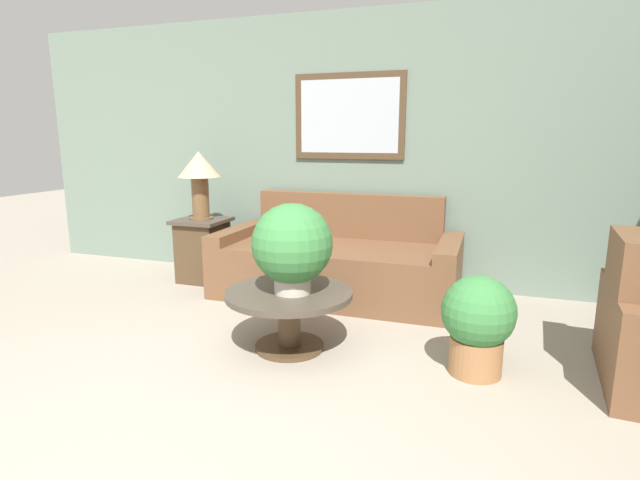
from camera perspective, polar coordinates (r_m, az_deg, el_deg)
The scene contains 7 objects.
wall_back at distance 4.92m, azimuth 5.85°, elevation 10.18°, with size 7.68×0.09×2.60m.
couch_main at distance 4.59m, azimuth 2.00°, elevation -2.71°, with size 2.17×0.99×0.90m.
coffee_table at distance 3.44m, azimuth -3.56°, elevation -7.60°, with size 0.87×0.87×0.42m.
side_table at distance 5.16m, azimuth -13.22°, elevation -1.04°, with size 0.49×0.49×0.63m.
table_lamp at distance 5.05m, azimuth -13.64°, elevation 7.56°, with size 0.41×0.41×0.67m.
potted_plant_on_table at distance 3.28m, azimuth -3.20°, elevation -0.66°, with size 0.54×0.54×0.60m.
potted_plant_floor at distance 3.22m, azimuth 17.59°, elevation -8.84°, with size 0.45×0.45×0.62m.
Camera 1 is at (1.12, -1.43, 1.45)m, focal length 28.00 mm.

